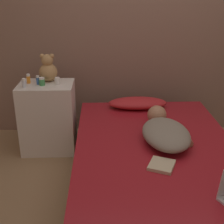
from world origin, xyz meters
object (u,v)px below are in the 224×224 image
(teddy_bear, at_px, (48,69))
(bottle_orange, at_px, (28,79))
(person_lying, at_px, (165,131))
(bottle_green, at_px, (42,82))
(pillow, at_px, (138,103))
(book, at_px, (162,165))
(bottle_blue, at_px, (38,80))
(bottle_clear, at_px, (24,83))
(bottle_white, at_px, (57,81))

(teddy_bear, distance_m, bottle_orange, 0.21)
(teddy_bear, bearing_deg, bottle_orange, -159.88)
(person_lying, distance_m, bottle_green, 1.29)
(pillow, bearing_deg, book, -87.57)
(person_lying, distance_m, bottle_blue, 1.35)
(teddy_bear, distance_m, book, 1.58)
(person_lying, xyz_separation_m, book, (-0.10, -0.42, -0.06))
(bottle_green, height_order, book, bottle_green)
(bottle_blue, bearing_deg, bottle_clear, -139.22)
(pillow, relative_size, bottle_clear, 6.65)
(pillow, relative_size, bottle_green, 7.56)
(bottle_green, bearing_deg, teddy_bear, 73.47)
(pillow, xyz_separation_m, bottle_orange, (-1.10, 0.00, 0.27))
(bottle_green, height_order, bottle_clear, bottle_clear)
(bottle_green, relative_size, bottle_white, 1.13)
(bottle_white, height_order, bottle_clear, bottle_clear)
(bottle_green, distance_m, book, 1.49)
(bottle_blue, height_order, book, bottle_blue)
(teddy_bear, xyz_separation_m, bottle_orange, (-0.19, -0.07, -0.08))
(pillow, height_order, bottle_green, bottle_green)
(teddy_bear, relative_size, bottle_blue, 3.18)
(pillow, relative_size, bottle_blue, 6.78)
(person_lying, bearing_deg, bottle_green, 147.44)
(bottle_green, height_order, bottle_orange, bottle_orange)
(book, bearing_deg, person_lying, 76.49)
(bottle_green, distance_m, bottle_orange, 0.16)
(teddy_bear, bearing_deg, bottle_clear, -134.43)
(bottle_green, distance_m, bottle_white, 0.15)
(bottle_green, xyz_separation_m, bottle_orange, (-0.15, 0.07, 0.01))
(bottle_white, xyz_separation_m, bottle_orange, (-0.29, 0.04, 0.01))
(teddy_bear, bearing_deg, bottle_green, -106.53)
(teddy_bear, height_order, bottle_green, teddy_bear)
(person_lying, relative_size, bottle_blue, 8.46)
(person_lying, relative_size, book, 3.24)
(bottle_green, relative_size, bottle_clear, 0.88)
(person_lying, distance_m, bottle_clear, 1.41)
(bottle_orange, xyz_separation_m, bottle_clear, (-0.01, -0.14, -0.00))
(bottle_green, height_order, bottle_blue, bottle_blue)
(teddy_bear, height_order, bottle_orange, teddy_bear)
(pillow, relative_size, book, 2.59)
(bottle_orange, bearing_deg, bottle_clear, -95.55)
(bottle_clear, relative_size, book, 0.39)
(bottle_white, xyz_separation_m, book, (0.85, -1.09, -0.30))
(person_lying, bearing_deg, book, -105.67)
(bottle_white, bearing_deg, bottle_green, -167.97)
(bottle_white, height_order, bottle_orange, bottle_orange)
(bottle_green, relative_size, book, 0.34)
(bottle_white, relative_size, bottle_orange, 0.74)
(pillow, xyz_separation_m, bottle_white, (-0.80, -0.04, 0.26))
(bottle_clear, bearing_deg, bottle_blue, 40.78)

